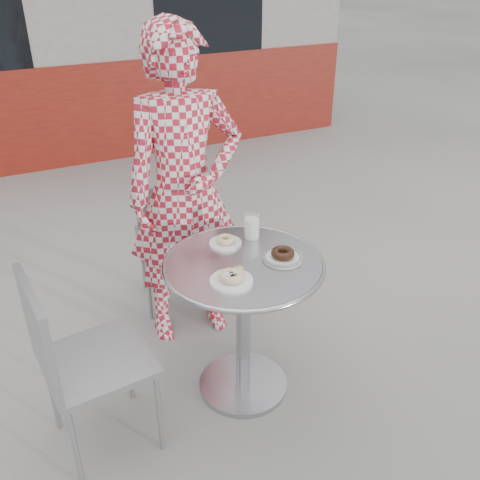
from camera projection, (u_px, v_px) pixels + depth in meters
name	position (u px, v px, depth m)	size (l,w,h in m)	color
ground	(241.00, 384.00, 2.78)	(60.00, 60.00, 0.00)	#A7A49F
bistro_table	(243.00, 296.00, 2.50)	(0.74, 0.74, 0.75)	silver
chair_far	(174.00, 264.00, 3.32)	(0.48, 0.48, 0.86)	#9DA0A5
chair_left	(100.00, 394.00, 2.34)	(0.47, 0.47, 0.90)	#9DA0A5
seated_person	(185.00, 192.00, 2.81)	(0.63, 0.41, 1.73)	#AB1A2D
plate_far	(225.00, 241.00, 2.55)	(0.15, 0.15, 0.04)	white
plate_near	(232.00, 278.00, 2.26)	(0.19, 0.19, 0.05)	white
plate_checker	(283.00, 256.00, 2.43)	(0.19, 0.19, 0.05)	white
milk_cup	(252.00, 227.00, 2.59)	(0.08, 0.08, 0.12)	white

